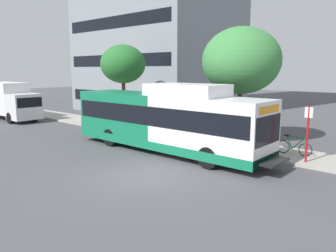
{
  "coord_description": "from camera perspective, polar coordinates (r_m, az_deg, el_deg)",
  "views": [
    {
      "loc": [
        -9.14,
        -9.27,
        4.31
      ],
      "look_at": [
        2.87,
        1.21,
        1.6
      ],
      "focal_mm": 35.09,
      "sensor_mm": 36.0,
      "label": 1
    }
  ],
  "objects": [
    {
      "name": "bicycle_parked",
      "position": [
        17.56,
        21.08,
        -3.33
      ],
      "size": [
        0.52,
        1.76,
        1.02
      ],
      "color": "black",
      "rests_on": "sidewalk_curb"
    },
    {
      "name": "ground_plane",
      "position": [
        20.01,
        -20.51,
        -3.41
      ],
      "size": [
        120.0,
        120.0,
        0.0
      ],
      "primitive_type": "plane",
      "color": "#4C4C51"
    },
    {
      "name": "transit_bus",
      "position": [
        17.4,
        -0.39,
        1.03
      ],
      "size": [
        2.58,
        12.25,
        3.65
      ],
      "color": "white",
      "rests_on": "ground"
    },
    {
      "name": "bus_stop_sign_pole",
      "position": [
        16.19,
        23.12,
        -0.6
      ],
      "size": [
        0.1,
        0.36,
        2.6
      ],
      "color": "red",
      "rests_on": "sidewalk_curb"
    },
    {
      "name": "street_tree_near_stop",
      "position": [
        19.73,
        12.62,
        10.99
      ],
      "size": [
        4.51,
        4.51,
        6.64
      ],
      "color": "#4C3823",
      "rests_on": "sidewalk_curb"
    },
    {
      "name": "street_tree_mid_block",
      "position": [
        25.53,
        -7.82,
        10.56
      ],
      "size": [
        3.41,
        3.41,
        6.08
      ],
      "color": "#4C3823",
      "rests_on": "sidewalk_curb"
    },
    {
      "name": "lattice_comm_tower",
      "position": [
        50.48,
        -12.85,
        13.91
      ],
      "size": [
        1.1,
        1.1,
        25.15
      ],
      "color": "#B7B7BC",
      "rests_on": "ground"
    },
    {
      "name": "box_truck_background",
      "position": [
        32.05,
        -25.78,
        4.1
      ],
      "size": [
        2.32,
        7.01,
        3.25
      ],
      "color": "silver",
      "rests_on": "ground"
    },
    {
      "name": "sidewalk_curb",
      "position": [
        22.62,
        -2.25,
        -1.16
      ],
      "size": [
        3.0,
        56.0,
        0.14
      ],
      "primitive_type": "cube",
      "color": "#A8A399",
      "rests_on": "ground"
    }
  ]
}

